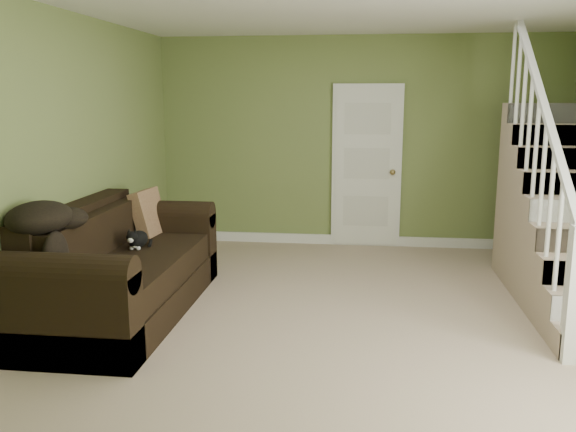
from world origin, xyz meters
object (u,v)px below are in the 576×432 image
(sofa, at_px, (119,273))
(cat, at_px, (137,239))
(banana, at_px, (120,263))
(side_table, at_px, (148,246))

(sofa, bearing_deg, cat, 75.62)
(banana, bearing_deg, side_table, 97.25)
(cat, relative_size, banana, 2.03)
(cat, bearing_deg, side_table, 104.00)
(side_table, xyz_separation_m, cat, (0.28, -1.02, 0.32))
(sofa, xyz_separation_m, cat, (0.07, 0.28, 0.23))
(side_table, xyz_separation_m, banana, (0.37, -1.62, 0.27))
(sofa, bearing_deg, side_table, 99.18)
(sofa, xyz_separation_m, banana, (0.16, -0.32, 0.18))
(side_table, bearing_deg, sofa, -80.82)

